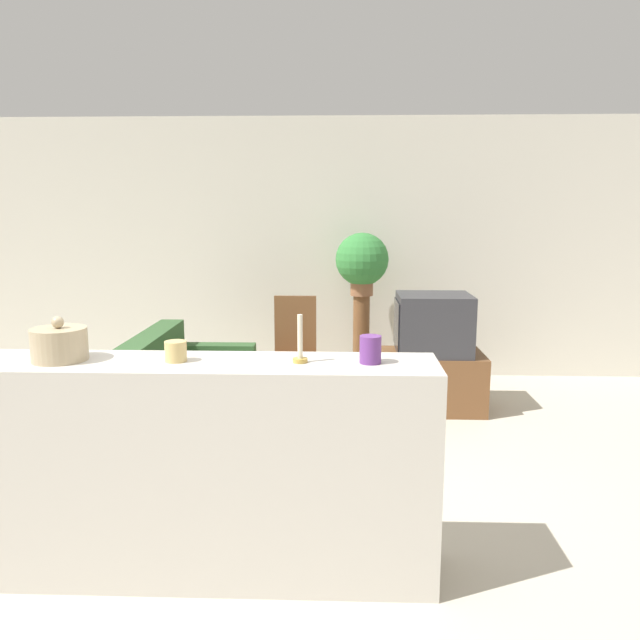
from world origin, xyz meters
TOP-DOWN VIEW (x-y plane):
  - ground_plane at (0.00, 0.00)m, footprint 14.00×14.00m
  - wall_back at (0.00, 3.43)m, footprint 9.00×0.06m
  - couch at (-0.50, 1.34)m, footprint 0.84×1.69m
  - tv_stand at (1.52, 2.24)m, footprint 0.90×0.58m
  - television at (1.51, 2.24)m, footprint 0.65×0.55m
  - wooden_chair at (0.27, 2.52)m, footprint 0.44×0.44m
  - plant_stand at (0.91, 2.98)m, footprint 0.16×0.16m
  - potted_plant at (0.91, 2.98)m, footprint 0.52×0.52m
  - foreground_counter at (0.00, -0.35)m, footprint 2.34×0.44m
  - decorative_bowl at (-0.61, -0.35)m, footprint 0.26×0.26m
  - candle_jar at (-0.06, -0.35)m, footprint 0.10×0.10m
  - candlestick at (0.52, -0.35)m, footprint 0.07×0.07m
  - coffee_tin at (0.85, -0.35)m, footprint 0.10×0.10m

SIDE VIEW (x-z plane):
  - ground_plane at x=0.00m, z-range 0.00..0.00m
  - tv_stand at x=1.52m, z-range 0.00..0.51m
  - couch at x=-0.50m, z-range -0.11..0.70m
  - plant_stand at x=0.91m, z-range 0.00..0.92m
  - wooden_chair at x=0.27m, z-range 0.02..0.99m
  - foreground_counter at x=0.00m, z-range 0.00..1.08m
  - television at x=1.51m, z-range 0.51..1.04m
  - candle_jar at x=-0.06m, z-range 1.08..1.17m
  - coffee_tin at x=0.85m, z-range 1.08..1.20m
  - candlestick at x=0.52m, z-range 1.03..1.26m
  - decorative_bowl at x=-0.61m, z-range 1.05..1.26m
  - potted_plant at x=0.91m, z-range 0.96..1.58m
  - wall_back at x=0.00m, z-range 0.00..2.70m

